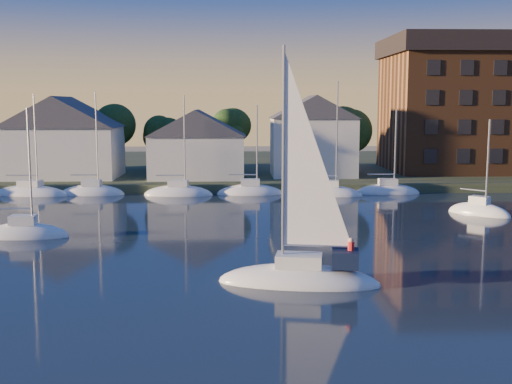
{
  "coord_description": "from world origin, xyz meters",
  "views": [
    {
      "loc": [
        -1.31,
        -19.33,
        9.71
      ],
      "look_at": [
        -0.06,
        22.0,
        4.04
      ],
      "focal_mm": 45.0,
      "sensor_mm": 36.0,
      "label": 1
    }
  ],
  "objects_px": {
    "clubhouse_centre": "(197,143)",
    "drifting_sailboat_right": "(479,213)",
    "drifting_sailboat_left": "(24,236)",
    "clubhouse_east": "(313,135)",
    "condo_block": "(504,104)",
    "clubhouse_west": "(63,136)",
    "hero_sailboat": "(301,273)"
  },
  "relations": [
    {
      "from": "clubhouse_centre",
      "to": "drifting_sailboat_right",
      "type": "bearing_deg",
      "value": -38.67
    },
    {
      "from": "drifting_sailboat_left",
      "to": "clubhouse_east",
      "type": "bearing_deg",
      "value": 51.06
    },
    {
      "from": "clubhouse_east",
      "to": "drifting_sailboat_left",
      "type": "bearing_deg",
      "value": -128.3
    },
    {
      "from": "condo_block",
      "to": "drifting_sailboat_left",
      "type": "height_order",
      "value": "condo_block"
    },
    {
      "from": "clubhouse_centre",
      "to": "condo_block",
      "type": "bearing_deg",
      "value": 11.24
    },
    {
      "from": "clubhouse_west",
      "to": "clubhouse_centre",
      "type": "xyz_separation_m",
      "value": [
        16.0,
        -1.0,
        -0.8
      ]
    },
    {
      "from": "clubhouse_west",
      "to": "clubhouse_centre",
      "type": "distance_m",
      "value": 16.05
    },
    {
      "from": "clubhouse_west",
      "to": "hero_sailboat",
      "type": "relative_size",
      "value": 0.98
    },
    {
      "from": "clubhouse_west",
      "to": "condo_block",
      "type": "distance_m",
      "value": 56.56
    },
    {
      "from": "clubhouse_west",
      "to": "drifting_sailboat_left",
      "type": "bearing_deg",
      "value": -80.68
    },
    {
      "from": "hero_sailboat",
      "to": "clubhouse_west",
      "type": "bearing_deg",
      "value": -51.65
    },
    {
      "from": "clubhouse_centre",
      "to": "clubhouse_east",
      "type": "height_order",
      "value": "clubhouse_east"
    },
    {
      "from": "clubhouse_centre",
      "to": "clubhouse_east",
      "type": "xyz_separation_m",
      "value": [
        14.0,
        2.0,
        0.87
      ]
    },
    {
      "from": "hero_sailboat",
      "to": "clubhouse_centre",
      "type": "bearing_deg",
      "value": -69.82
    },
    {
      "from": "condo_block",
      "to": "hero_sailboat",
      "type": "relative_size",
      "value": 2.23
    },
    {
      "from": "condo_block",
      "to": "clubhouse_centre",
      "type": "bearing_deg",
      "value": -168.76
    },
    {
      "from": "clubhouse_west",
      "to": "clubhouse_centre",
      "type": "bearing_deg",
      "value": -3.58
    },
    {
      "from": "clubhouse_centre",
      "to": "drifting_sailboat_left",
      "type": "bearing_deg",
      "value": -110.33
    },
    {
      "from": "drifting_sailboat_left",
      "to": "drifting_sailboat_right",
      "type": "xyz_separation_m",
      "value": [
        37.14,
        8.69,
        0.0
      ]
    },
    {
      "from": "clubhouse_east",
      "to": "drifting_sailboat_left",
      "type": "xyz_separation_m",
      "value": [
        -24.97,
        -31.62,
        -5.9
      ]
    },
    {
      "from": "clubhouse_west",
      "to": "clubhouse_east",
      "type": "relative_size",
      "value": 1.3
    },
    {
      "from": "clubhouse_west",
      "to": "drifting_sailboat_left",
      "type": "height_order",
      "value": "clubhouse_west"
    },
    {
      "from": "clubhouse_centre",
      "to": "condo_block",
      "type": "distance_m",
      "value": 41.05
    },
    {
      "from": "condo_block",
      "to": "drifting_sailboat_left",
      "type": "relative_size",
      "value": 2.94
    },
    {
      "from": "drifting_sailboat_right",
      "to": "hero_sailboat",
      "type": "bearing_deg",
      "value": -85.28
    },
    {
      "from": "clubhouse_east",
      "to": "hero_sailboat",
      "type": "distance_m",
      "value": 45.23
    },
    {
      "from": "clubhouse_west",
      "to": "drifting_sailboat_left",
      "type": "distance_m",
      "value": 31.57
    },
    {
      "from": "clubhouse_west",
      "to": "drifting_sailboat_right",
      "type": "distance_m",
      "value": 47.88
    },
    {
      "from": "clubhouse_centre",
      "to": "drifting_sailboat_left",
      "type": "height_order",
      "value": "drifting_sailboat_left"
    },
    {
      "from": "clubhouse_east",
      "to": "hero_sailboat",
      "type": "bearing_deg",
      "value": -97.44
    },
    {
      "from": "hero_sailboat",
      "to": "condo_block",
      "type": "bearing_deg",
      "value": -112.94
    },
    {
      "from": "clubhouse_west",
      "to": "drifting_sailboat_right",
      "type": "height_order",
      "value": "clubhouse_west"
    }
  ]
}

